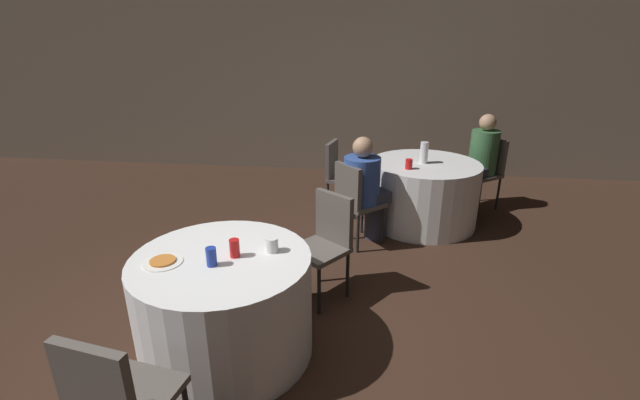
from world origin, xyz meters
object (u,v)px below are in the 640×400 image
person_blue_shirt (366,188)px  pizza_plate_near (163,261)px  chair_far_west (338,170)px  person_green_jacket (479,162)px  bottle_far (424,153)px  chair_far_northeast (486,166)px  chair_near_south (115,397)px  soda_can_red (235,248)px  soda_can_blue (211,257)px  chair_near_northeast (327,236)px  chair_far_southwest (354,197)px  table_far (423,193)px  table_near (225,305)px

person_blue_shirt → pizza_plate_near: size_ratio=4.58×
chair_far_west → person_green_jacket: 1.75m
person_green_jacket → bottle_far: 0.95m
chair_far_northeast → person_green_jacket: (-0.13, -0.09, 0.08)m
chair_near_south → soda_can_red: size_ratio=7.29×
person_green_jacket → soda_can_blue: 3.83m
chair_near_northeast → chair_far_southwest: bearing=-63.6°
chair_far_southwest → bottle_far: (0.74, 0.67, 0.32)m
table_far → chair_far_northeast: 1.05m
chair_near_south → person_green_jacket: person_green_jacket is taller
table_far → chair_far_west: size_ratio=1.40×
chair_near_south → chair_far_west: same height
person_blue_shirt → pizza_plate_near: bearing=-74.1°
person_blue_shirt → chair_far_southwest: bearing=-90.0°
person_blue_shirt → soda_can_blue: person_blue_shirt is taller
pizza_plate_near → bottle_far: bottle_far is taller
table_far → person_blue_shirt: size_ratio=1.08×
soda_can_blue → person_blue_shirt: bearing=65.0°
pizza_plate_near → bottle_far: bearing=53.6°
person_blue_shirt → soda_can_blue: (-0.92, -1.96, 0.20)m
pizza_plate_near → soda_can_red: 0.46m
table_far → table_near: bearing=-122.5°
chair_far_southwest → bottle_far: size_ratio=3.68×
chair_far_northeast → soda_can_red: size_ratio=7.29×
table_near → pizza_plate_near: pizza_plate_near is taller
chair_far_northeast → chair_far_southwest: size_ratio=1.00×
table_far → chair_near_northeast: size_ratio=1.40×
chair_far_west → pizza_plate_near: chair_far_west is taller
table_near → chair_near_northeast: bearing=52.9°
table_far → chair_near_south: 3.84m
chair_far_west → pizza_plate_near: size_ratio=3.54×
chair_near_northeast → chair_far_west: same height
pizza_plate_near → chair_far_northeast: bearing=49.3°
table_near → chair_near_south: bearing=-99.6°
chair_near_south → chair_far_northeast: size_ratio=1.00×
table_near → soda_can_red: size_ratio=9.71×
pizza_plate_near → bottle_far: size_ratio=1.04×
table_far → chair_far_northeast: (0.83, 0.62, 0.17)m
chair_far_northeast → pizza_plate_near: 4.19m
chair_near_northeast → chair_far_southwest: same height
table_near → person_blue_shirt: 2.07m
table_far → soda_can_red: size_ratio=10.22×
table_far → soda_can_blue: soda_can_blue is taller
person_blue_shirt → chair_far_northeast: bearing=87.1°
pizza_plate_near → table_near: bearing=18.1°
chair_near_northeast → soda_can_blue: 1.13m
table_near → chair_far_west: chair_far_west is taller
chair_near_northeast → pizza_plate_near: size_ratio=3.54×
chair_near_northeast → chair_far_southwest: 0.97m
soda_can_red → chair_far_southwest: bearing=68.1°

